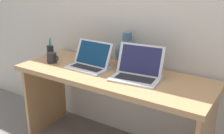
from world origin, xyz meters
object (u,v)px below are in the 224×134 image
object	(u,v)px
laptop_right	(138,70)
coffee_mug	(52,58)
laptop_left	(91,61)
green_vase	(127,52)
pen_cup	(50,51)

from	to	relation	value
laptop_right	coffee_mug	bearing A→B (deg)	-174.08
laptop_left	laptop_right	xyz separation A→B (m)	(0.43, 0.01, 0.01)
green_vase	pen_cup	bearing A→B (deg)	-165.25
laptop_left	coffee_mug	xyz separation A→B (m)	(-0.36, -0.07, -0.01)
laptop_left	pen_cup	bearing A→B (deg)	176.02
laptop_left	laptop_right	distance (m)	0.43
laptop_left	green_vase	world-z (taller)	green_vase
laptop_right	green_vase	distance (m)	0.31
coffee_mug	green_vase	bearing A→B (deg)	26.92
laptop_left	pen_cup	distance (m)	0.49
laptop_left	coffee_mug	size ratio (longest dim) A/B	2.88
laptop_left	green_vase	distance (m)	0.32
laptop_right	green_vase	bearing A→B (deg)	135.31
laptop_right	coffee_mug	xyz separation A→B (m)	(-0.79, -0.08, -0.02)
laptop_right	pen_cup	xyz separation A→B (m)	(-0.92, 0.03, -0.00)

